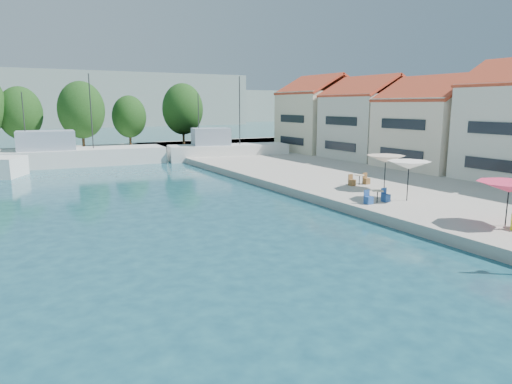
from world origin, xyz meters
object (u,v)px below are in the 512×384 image
umbrella_white (409,165)px  umbrella_cream (386,159)px  umbrella_pink (509,187)px  trawler_03 (71,156)px  trawler_04 (226,151)px

umbrella_white → umbrella_cream: (1.50, 3.49, -0.06)m
umbrella_pink → umbrella_cream: bearing=79.4°
trawler_03 → umbrella_pink: bearing=-65.2°
umbrella_cream → umbrella_pink: bearing=-100.6°
trawler_03 → umbrella_white: (15.53, -32.96, 1.77)m
trawler_04 → umbrella_white: trawler_04 is taller
trawler_03 → umbrella_cream: (17.03, -29.47, 1.71)m
umbrella_pink → umbrella_white: umbrella_white is taller
trawler_03 → umbrella_cream: trawler_03 is taller
umbrella_white → trawler_04: bearing=87.2°
umbrella_white → umbrella_cream: size_ratio=0.98×
trawler_04 → umbrella_pink: size_ratio=4.82×
trawler_04 → umbrella_pink: 36.53m
umbrella_cream → trawler_03: bearing=120.0°
trawler_03 → umbrella_white: bearing=-60.9°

